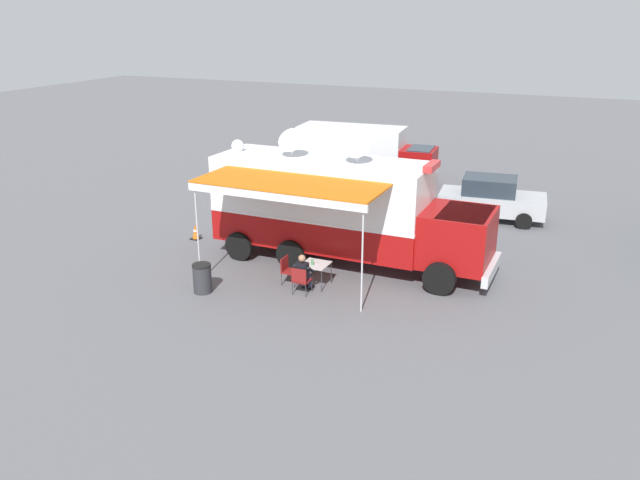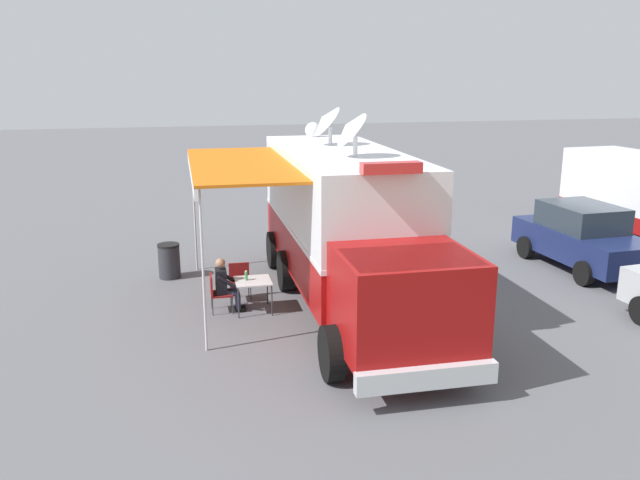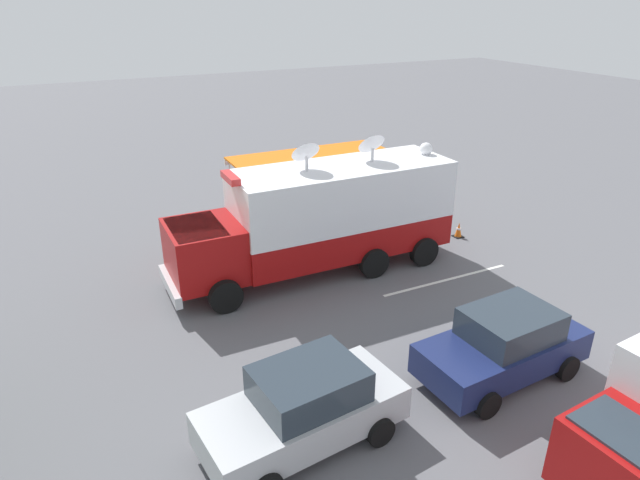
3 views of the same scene
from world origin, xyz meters
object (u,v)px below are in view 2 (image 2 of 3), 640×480
object	(u,v)px
trash_bin	(169,261)
traffic_cone	(297,233)
car_behind_truck	(582,237)
folding_chair_at_table	(217,290)
command_truck	(347,223)
folding_chair_beside_table	(240,279)
folding_table	(253,283)
seated_responder	(225,284)
water_bottle	(246,276)

from	to	relation	value
trash_bin	traffic_cone	world-z (taller)	trash_bin
traffic_cone	car_behind_truck	world-z (taller)	car_behind_truck
trash_bin	traffic_cone	size ratio (longest dim) A/B	1.57
folding_chair_at_table	command_truck	bearing A→B (deg)	177.59
folding_chair_beside_table	folding_chair_at_table	bearing A→B (deg)	50.86
folding_table	traffic_cone	size ratio (longest dim) A/B	1.39
seated_responder	trash_bin	size ratio (longest dim) A/B	1.37
folding_chair_at_table	trash_bin	bearing A→B (deg)	-69.68
command_truck	car_behind_truck	size ratio (longest dim) A/B	2.22
folding_chair_beside_table	car_behind_truck	world-z (taller)	car_behind_truck
seated_responder	traffic_cone	size ratio (longest dim) A/B	2.16
water_bottle	traffic_cone	size ratio (longest dim) A/B	0.39
folding_chair_at_table	folding_chair_beside_table	world-z (taller)	same
folding_table	folding_chair_beside_table	world-z (taller)	folding_chair_beside_table
water_bottle	folding_chair_at_table	bearing A→B (deg)	-7.62
water_bottle	folding_chair_at_table	world-z (taller)	water_bottle
water_bottle	folding_table	bearing A→B (deg)	163.08
command_truck	folding_table	size ratio (longest dim) A/B	11.78
folding_chair_beside_table	trash_bin	distance (m)	2.66
command_truck	water_bottle	size ratio (longest dim) A/B	42.46
water_bottle	folding_chair_beside_table	size ratio (longest dim) A/B	0.26
water_bottle	car_behind_truck	size ratio (longest dim) A/B	0.05
folding_table	seated_responder	xyz separation A→B (m)	(0.61, -0.13, -0.02)
folding_table	car_behind_truck	distance (m)	9.32
command_truck	folding_table	xyz separation A→B (m)	(2.17, 0.01, -1.27)
folding_chair_at_table	folding_chair_beside_table	bearing A→B (deg)	-129.14
folding_table	trash_bin	xyz separation A→B (m)	(1.84, -2.95, -0.22)
traffic_cone	car_behind_truck	bearing A→B (deg)	147.36
folding_chair_at_table	seated_responder	distance (m)	0.23
folding_chair_at_table	folding_chair_beside_table	xyz separation A→B (m)	(-0.58, -0.72, 0.00)
command_truck	seated_responder	distance (m)	3.07
folding_table	folding_chair_beside_table	distance (m)	0.89
command_truck	car_behind_truck	world-z (taller)	command_truck
folding_chair_beside_table	car_behind_truck	bearing A→B (deg)	-176.96
command_truck	water_bottle	world-z (taller)	command_truck
folding_chair_beside_table	water_bottle	bearing A→B (deg)	95.07
command_truck	folding_chair_at_table	xyz separation A→B (m)	(2.97, -0.12, -1.43)
seated_responder	folding_table	bearing A→B (deg)	168.00
folding_table	traffic_cone	bearing A→B (deg)	-109.95
command_truck	seated_responder	size ratio (longest dim) A/B	7.61
folding_chair_at_table	traffic_cone	distance (m)	6.46
command_truck	seated_responder	world-z (taller)	command_truck
water_bottle	car_behind_truck	distance (m)	9.45
seated_responder	water_bottle	bearing A→B (deg)	169.56
seated_responder	traffic_cone	distance (m)	6.39
folding_chair_at_table	seated_responder	size ratio (longest dim) A/B	0.70
car_behind_truck	command_truck	bearing A→B (deg)	10.79
folding_chair_at_table	car_behind_truck	distance (m)	10.10
command_truck	trash_bin	size ratio (longest dim) A/B	10.45
folding_table	trash_bin	distance (m)	3.48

